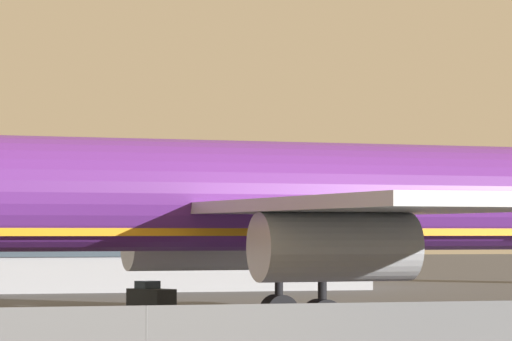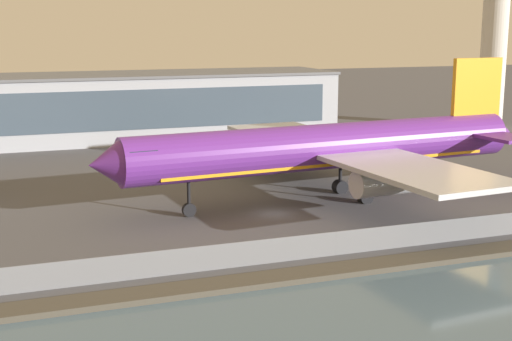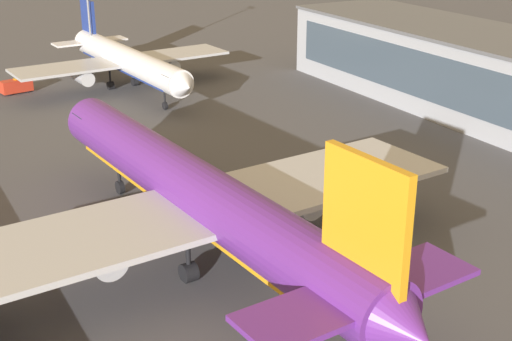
# 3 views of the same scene
# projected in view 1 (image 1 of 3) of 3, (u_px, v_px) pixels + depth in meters

# --- Properties ---
(ground_plane) EXTENTS (500.00, 500.00, 0.00)m
(ground_plane) POSITION_uv_depth(u_px,v_px,m) (75.00, 339.00, 68.62)
(ground_plane) COLOR #4C4C51
(perimeter_fence) EXTENTS (280.00, 0.10, 2.30)m
(perimeter_fence) POSITION_uv_depth(u_px,v_px,m) (146.00, 338.00, 53.30)
(perimeter_fence) COLOR slate
(perimeter_fence) RESTS_ON ground
(cargo_jet_purple) EXTENTS (58.15, 50.01, 17.08)m
(cargo_jet_purple) POSITION_uv_depth(u_px,v_px,m) (249.00, 200.00, 74.98)
(cargo_jet_purple) COLOR #602889
(cargo_jet_purple) RESTS_ON ground
(baggage_tug) EXTENTS (2.88, 3.58, 1.80)m
(baggage_tug) POSITION_uv_depth(u_px,v_px,m) (151.00, 296.00, 96.15)
(baggage_tug) COLOR #1E2328
(baggage_tug) RESTS_ON ground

